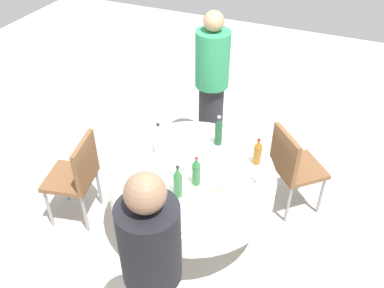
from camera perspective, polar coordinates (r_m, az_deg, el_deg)
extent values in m
plane|color=#B7B2A8|center=(3.84, 0.00, -11.71)|extent=(10.00, 10.00, 0.00)
cylinder|color=white|center=(3.33, 0.00, -3.59)|extent=(1.32, 1.32, 0.04)
cylinder|color=white|center=(3.42, 0.00, -5.23)|extent=(1.35, 1.35, 0.22)
cylinder|color=slate|center=(3.66, 0.00, -9.26)|extent=(0.14, 0.14, 0.48)
cylinder|color=slate|center=(3.83, 0.00, -11.56)|extent=(0.56, 0.56, 0.03)
cylinder|color=#2D6B38|center=(3.12, 0.60, -4.15)|extent=(0.07, 0.07, 0.19)
cone|color=#2D6B38|center=(3.05, 0.61, -2.46)|extent=(0.06, 0.06, 0.06)
cylinder|color=red|center=(3.02, 0.62, -1.97)|extent=(0.02, 0.02, 0.01)
cylinder|color=#2D6B38|center=(3.03, -1.95, -5.68)|extent=(0.07, 0.07, 0.19)
cone|color=#2D6B38|center=(2.94, -2.00, -3.79)|extent=(0.06, 0.06, 0.07)
cylinder|color=black|center=(2.91, -2.02, -3.16)|extent=(0.03, 0.03, 0.01)
cylinder|color=silver|center=(3.40, -4.52, -0.03)|extent=(0.07, 0.07, 0.20)
cone|color=silver|center=(3.32, -4.64, 1.96)|extent=(0.06, 0.06, 0.09)
cylinder|color=black|center=(3.29, -4.68, 2.67)|extent=(0.03, 0.03, 0.01)
cylinder|color=#194728|center=(3.52, 3.63, 1.32)|extent=(0.07, 0.07, 0.19)
cone|color=#194728|center=(3.44, 3.72, 3.11)|extent=(0.06, 0.06, 0.07)
cylinder|color=silver|center=(3.42, 3.75, 3.70)|extent=(0.03, 0.03, 0.01)
cylinder|color=#8C5619|center=(3.35, 8.91, -1.45)|extent=(0.07, 0.07, 0.17)
cone|color=#8C5619|center=(3.28, 9.10, 0.09)|extent=(0.06, 0.06, 0.06)
cylinder|color=red|center=(3.26, 9.16, 0.56)|extent=(0.03, 0.03, 0.01)
cylinder|color=white|center=(3.29, -1.09, -3.75)|extent=(0.06, 0.06, 0.00)
cylinder|color=white|center=(3.26, -1.10, -3.24)|extent=(0.01, 0.01, 0.07)
cylinder|color=white|center=(3.22, -1.11, -2.30)|extent=(0.06, 0.06, 0.07)
cylinder|color=white|center=(3.31, 0.58, -3.44)|extent=(0.06, 0.06, 0.00)
cylinder|color=white|center=(3.29, 0.59, -3.02)|extent=(0.01, 0.01, 0.06)
cylinder|color=white|center=(3.24, 0.59, -2.12)|extent=(0.07, 0.07, 0.07)
cylinder|color=gold|center=(3.26, 0.59, -2.40)|extent=(0.06, 0.06, 0.03)
cylinder|color=white|center=(3.23, 8.87, -5.26)|extent=(0.06, 0.06, 0.00)
cylinder|color=white|center=(3.20, 8.93, -4.81)|extent=(0.01, 0.01, 0.06)
cylinder|color=white|center=(3.16, 9.05, -3.87)|extent=(0.06, 0.06, 0.08)
cylinder|color=white|center=(3.47, 1.06, -1.06)|extent=(0.26, 0.26, 0.02)
ellipsoid|color=tan|center=(3.46, 1.06, -0.82)|extent=(0.12, 0.10, 0.02)
cylinder|color=white|center=(3.14, 3.89, -6.14)|extent=(0.21, 0.21, 0.02)
ellipsoid|color=tan|center=(3.13, 3.91, -5.90)|extent=(0.10, 0.09, 0.02)
cylinder|color=white|center=(3.31, -6.69, -3.61)|extent=(0.25, 0.25, 0.02)
cylinder|color=white|center=(2.97, 0.22, -9.25)|extent=(0.25, 0.25, 0.02)
cube|color=silver|center=(3.71, -1.77, 1.70)|extent=(0.12, 0.16, 0.00)
cube|color=silver|center=(3.03, -5.98, -8.42)|extent=(0.15, 0.13, 0.00)
cube|color=white|center=(3.53, 6.26, -0.49)|extent=(0.17, 0.17, 0.02)
cylinder|color=black|center=(2.30, -5.78, -13.31)|extent=(0.34, 0.34, 0.53)
sphere|color=#8C664C|center=(2.03, -6.43, -6.66)|extent=(0.21, 0.21, 0.21)
cylinder|color=#26262B|center=(4.49, 2.57, 3.58)|extent=(0.26, 0.26, 0.81)
cylinder|color=#2D8C59|center=(4.15, 2.83, 11.51)|extent=(0.34, 0.34, 0.57)
sphere|color=tan|center=(3.99, 3.00, 16.45)|extent=(0.20, 0.20, 0.20)
cube|color=brown|center=(3.81, -16.35, -4.52)|extent=(0.48, 0.48, 0.04)
cube|color=brown|center=(3.61, -14.35, -2.45)|extent=(0.40, 0.12, 0.42)
cylinder|color=gray|center=(4.15, -16.98, -5.08)|extent=(0.03, 0.03, 0.43)
cylinder|color=gray|center=(3.94, -19.00, -8.33)|extent=(0.03, 0.03, 0.43)
cylinder|color=gray|center=(4.02, -12.61, -5.79)|extent=(0.03, 0.03, 0.43)
cylinder|color=gray|center=(3.80, -14.42, -9.21)|extent=(0.03, 0.03, 0.43)
cube|color=brown|center=(3.88, 14.45, -3.25)|extent=(0.56, 0.56, 0.04)
cube|color=brown|center=(3.67, 12.55, -1.40)|extent=(0.32, 0.30, 0.42)
cylinder|color=gray|center=(4.02, 17.24, -6.74)|extent=(0.03, 0.03, 0.43)
cylinder|color=gray|center=(4.22, 14.77, -3.75)|extent=(0.03, 0.03, 0.43)
cylinder|color=gray|center=(3.86, 13.02, -8.03)|extent=(0.03, 0.03, 0.43)
cylinder|color=gray|center=(4.06, 10.68, -4.84)|extent=(0.03, 0.03, 0.43)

